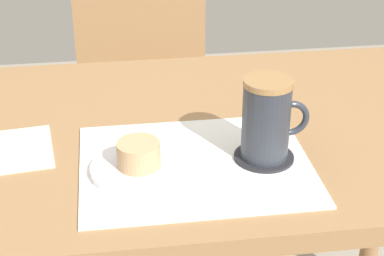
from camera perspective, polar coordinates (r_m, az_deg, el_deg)
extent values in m
cylinder|color=#997047|center=(1.65, -16.36, -8.21)|extent=(0.05, 0.05, 0.71)
cylinder|color=#997047|center=(1.77, 16.26, -5.58)|extent=(0.05, 0.05, 0.71)
cube|color=#997047|center=(1.21, 2.67, -0.48)|extent=(1.07, 0.68, 0.04)
cylinder|color=#997047|center=(1.83, 2.03, -8.41)|extent=(0.04, 0.04, 0.43)
cylinder|color=#997047|center=(1.82, -9.22, -9.07)|extent=(0.04, 0.04, 0.43)
cylinder|color=#997047|center=(2.12, 0.64, -2.73)|extent=(0.04, 0.04, 0.43)
cylinder|color=#997047|center=(2.11, -8.95, -3.26)|extent=(0.04, 0.04, 0.43)
cube|color=#997047|center=(1.84, -4.12, 0.33)|extent=(0.43, 0.43, 0.04)
cube|color=#997047|center=(1.93, -4.63, 8.55)|extent=(0.39, 0.04, 0.39)
cube|color=white|center=(1.07, 0.30, -3.27)|extent=(0.38, 0.31, 0.00)
cylinder|color=white|center=(1.05, -4.70, -3.61)|extent=(0.16, 0.16, 0.01)
cylinder|color=tan|center=(1.03, -4.76, -2.34)|extent=(0.07, 0.07, 0.04)
cylinder|color=#232328|center=(1.09, 6.40, -2.55)|extent=(0.10, 0.10, 0.00)
cylinder|color=#2D333D|center=(1.06, 6.59, 0.58)|extent=(0.08, 0.08, 0.13)
cylinder|color=#9E7547|center=(1.03, 6.81, 4.04)|extent=(0.08, 0.08, 0.01)
torus|color=#2D333D|center=(1.07, 8.78, 0.85)|extent=(0.06, 0.01, 0.06)
cube|color=silver|center=(1.15, -16.04, -1.97)|extent=(0.17, 0.17, 0.00)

